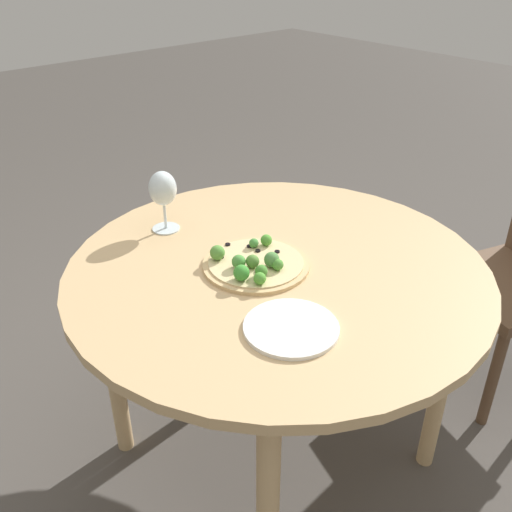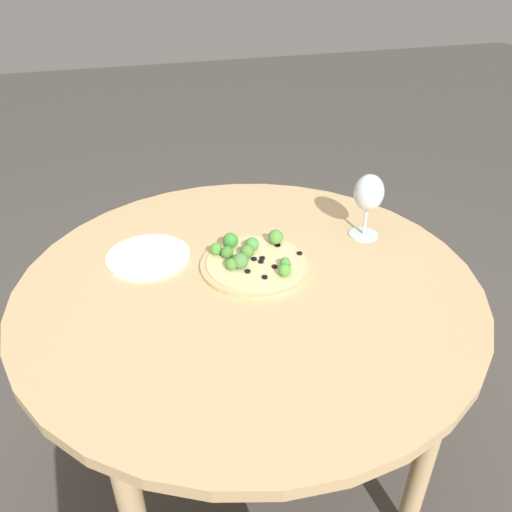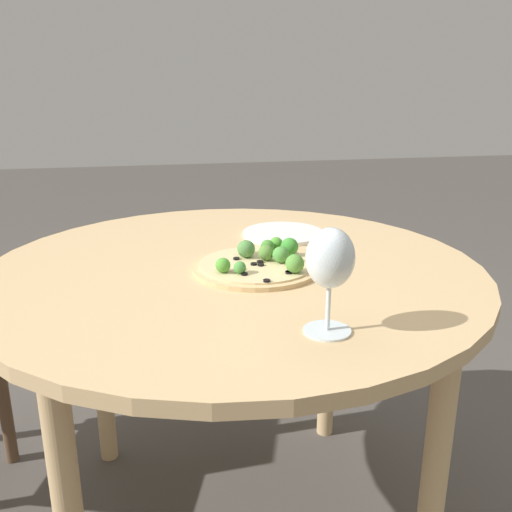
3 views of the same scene
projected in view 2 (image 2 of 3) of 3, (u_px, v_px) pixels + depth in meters
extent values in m
plane|color=#4C4742|center=(250.00, 462.00, 1.56)|extent=(12.00, 12.00, 0.00)
cylinder|color=tan|center=(249.00, 283.00, 1.19)|extent=(1.09, 1.09, 0.03)
cylinder|color=tan|center=(425.00, 456.00, 1.19)|extent=(0.05, 0.05, 0.67)
cylinder|color=tan|center=(116.00, 333.00, 1.57)|extent=(0.05, 0.05, 0.67)
cylinder|color=tan|center=(314.00, 294.00, 1.74)|extent=(0.05, 0.05, 0.67)
cylinder|color=tan|center=(256.00, 265.00, 1.23)|extent=(0.28, 0.28, 0.01)
cylinder|color=beige|center=(256.00, 262.00, 1.22)|extent=(0.25, 0.25, 0.00)
sphere|color=#448430|center=(227.00, 252.00, 1.23)|extent=(0.03, 0.03, 0.03)
sphere|color=#4C9732|center=(216.00, 249.00, 1.24)|extent=(0.03, 0.03, 0.03)
sphere|color=#4C923E|center=(252.00, 244.00, 1.25)|extent=(0.04, 0.04, 0.04)
sphere|color=#4F9A33|center=(285.00, 270.00, 1.16)|extent=(0.03, 0.03, 0.03)
sphere|color=#538337|center=(247.00, 251.00, 1.23)|extent=(0.03, 0.03, 0.03)
sphere|color=#3A8F30|center=(231.00, 241.00, 1.27)|extent=(0.04, 0.04, 0.04)
sphere|color=#4B9033|center=(249.00, 246.00, 1.26)|extent=(0.02, 0.02, 0.02)
sphere|color=#4B8B34|center=(231.00, 264.00, 1.18)|extent=(0.03, 0.03, 0.03)
sphere|color=#4D8441|center=(240.00, 261.00, 1.19)|extent=(0.04, 0.04, 0.04)
sphere|color=#53913A|center=(276.00, 237.00, 1.28)|extent=(0.04, 0.04, 0.04)
sphere|color=#478E3E|center=(285.00, 263.00, 1.19)|extent=(0.03, 0.03, 0.03)
cylinder|color=black|center=(265.00, 277.00, 1.16)|extent=(0.01, 0.01, 0.00)
cylinder|color=black|center=(278.00, 245.00, 1.28)|extent=(0.01, 0.01, 0.00)
cylinder|color=black|center=(247.00, 271.00, 1.18)|extent=(0.01, 0.01, 0.00)
cylinder|color=black|center=(277.00, 245.00, 1.28)|extent=(0.01, 0.01, 0.00)
cylinder|color=black|center=(261.00, 262.00, 1.22)|extent=(0.01, 0.01, 0.00)
cylinder|color=black|center=(254.00, 259.00, 1.23)|extent=(0.01, 0.01, 0.00)
cylinder|color=black|center=(262.00, 258.00, 1.23)|extent=(0.01, 0.01, 0.00)
cylinder|color=black|center=(288.00, 264.00, 1.21)|extent=(0.01, 0.01, 0.00)
cylinder|color=black|center=(275.00, 267.00, 1.20)|extent=(0.01, 0.01, 0.00)
cylinder|color=black|center=(300.00, 253.00, 1.25)|extent=(0.01, 0.01, 0.00)
cylinder|color=silver|center=(363.00, 234.00, 1.36)|extent=(0.08, 0.08, 0.00)
cylinder|color=silver|center=(365.00, 222.00, 1.33)|extent=(0.01, 0.01, 0.07)
ellipsoid|color=silver|center=(369.00, 193.00, 1.29)|extent=(0.08, 0.08, 0.10)
cylinder|color=white|center=(148.00, 256.00, 1.26)|extent=(0.21, 0.21, 0.01)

